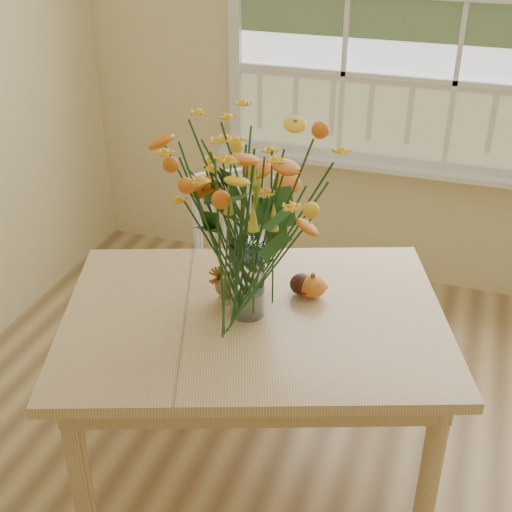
% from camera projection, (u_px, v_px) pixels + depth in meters
% --- Properties ---
extents(wall_back, '(4.00, 0.02, 2.70)m').
position_uv_depth(wall_back, '(462.00, 39.00, 3.24)').
color(wall_back, beige).
rests_on(wall_back, floor).
extents(window, '(2.42, 0.12, 1.74)m').
position_uv_depth(window, '(467.00, 0.00, 3.12)').
color(window, silver).
rests_on(window, wall_back).
extents(dining_table, '(1.56, 1.33, 0.71)m').
position_uv_depth(dining_table, '(254.00, 335.00, 2.41)').
color(dining_table, tan).
rests_on(dining_table, floor).
extents(windsor_chair, '(0.57, 0.56, 0.90)m').
position_uv_depth(windsor_chair, '(243.00, 262.00, 3.08)').
color(windsor_chair, white).
rests_on(windsor_chair, floor).
extents(flower_vase, '(0.56, 0.56, 0.67)m').
position_uv_depth(flower_vase, '(247.00, 208.00, 2.18)').
color(flower_vase, white).
rests_on(flower_vase, dining_table).
extents(pumpkin, '(0.10, 0.10, 0.08)m').
position_uv_depth(pumpkin, '(312.00, 287.00, 2.45)').
color(pumpkin, orange).
rests_on(pumpkin, dining_table).
extents(turkey_figurine, '(0.11, 0.09, 0.12)m').
position_uv_depth(turkey_figurine, '(229.00, 287.00, 2.43)').
color(turkey_figurine, '#CCB78C').
rests_on(turkey_figurine, dining_table).
extents(dark_gourd, '(0.13, 0.11, 0.08)m').
position_uv_depth(dark_gourd, '(302.00, 285.00, 2.46)').
color(dark_gourd, '#38160F').
rests_on(dark_gourd, dining_table).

